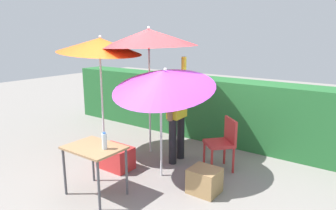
{
  "coord_description": "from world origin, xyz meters",
  "views": [
    {
      "loc": [
        2.94,
        -3.77,
        2.27
      ],
      "look_at": [
        0.0,
        0.3,
        1.1
      ],
      "focal_mm": 32.59,
      "sensor_mm": 36.0,
      "label": 1
    }
  ],
  "objects_px": {
    "chair_plastic": "(223,141)",
    "bottle_water": "(104,141)",
    "umbrella_orange": "(100,46)",
    "umbrella_rainbow": "(149,38)",
    "crate_cardboard": "(204,181)",
    "umbrella_yellow": "(163,80)",
    "person_vendor": "(177,111)",
    "folding_table": "(94,153)",
    "cooler_box": "(116,157)"
  },
  "relations": [
    {
      "from": "chair_plastic",
      "to": "bottle_water",
      "type": "xyz_separation_m",
      "value": [
        -0.91,
        -1.82,
        0.34
      ]
    },
    {
      "from": "person_vendor",
      "to": "folding_table",
      "type": "distance_m",
      "value": 1.73
    },
    {
      "from": "person_vendor",
      "to": "umbrella_rainbow",
      "type": "bearing_deg",
      "value": 174.72
    },
    {
      "from": "umbrella_rainbow",
      "to": "bottle_water",
      "type": "height_order",
      "value": "umbrella_rainbow"
    },
    {
      "from": "umbrella_orange",
      "to": "umbrella_yellow",
      "type": "relative_size",
      "value": 1.15
    },
    {
      "from": "umbrella_orange",
      "to": "chair_plastic",
      "type": "distance_m",
      "value": 2.76
    },
    {
      "from": "person_vendor",
      "to": "folding_table",
      "type": "height_order",
      "value": "person_vendor"
    },
    {
      "from": "crate_cardboard",
      "to": "folding_table",
      "type": "xyz_separation_m",
      "value": [
        -1.24,
        -0.96,
        0.46
      ]
    },
    {
      "from": "umbrella_orange",
      "to": "umbrella_rainbow",
      "type": "bearing_deg",
      "value": 41.52
    },
    {
      "from": "umbrella_orange",
      "to": "chair_plastic",
      "type": "xyz_separation_m",
      "value": [
        2.17,
        0.69,
        -1.56
      ]
    },
    {
      "from": "chair_plastic",
      "to": "umbrella_rainbow",
      "type": "bearing_deg",
      "value": -175.97
    },
    {
      "from": "crate_cardboard",
      "to": "bottle_water",
      "type": "xyz_separation_m",
      "value": [
        -1.05,
        -0.94,
        0.66
      ]
    },
    {
      "from": "person_vendor",
      "to": "crate_cardboard",
      "type": "xyz_separation_m",
      "value": [
        0.98,
        -0.72,
        -0.75
      ]
    },
    {
      "from": "umbrella_orange",
      "to": "cooler_box",
      "type": "height_order",
      "value": "umbrella_orange"
    },
    {
      "from": "chair_plastic",
      "to": "person_vendor",
      "type": "bearing_deg",
      "value": -168.56
    },
    {
      "from": "person_vendor",
      "to": "bottle_water",
      "type": "xyz_separation_m",
      "value": [
        -0.07,
        -1.66,
        -0.09
      ]
    },
    {
      "from": "person_vendor",
      "to": "crate_cardboard",
      "type": "relative_size",
      "value": 4.42
    },
    {
      "from": "umbrella_orange",
      "to": "umbrella_yellow",
      "type": "xyz_separation_m",
      "value": [
        1.51,
        -0.12,
        -0.48
      ]
    },
    {
      "from": "folding_table",
      "to": "bottle_water",
      "type": "height_order",
      "value": "bottle_water"
    },
    {
      "from": "cooler_box",
      "to": "umbrella_rainbow",
      "type": "bearing_deg",
      "value": 89.74
    },
    {
      "from": "umbrella_rainbow",
      "to": "chair_plastic",
      "type": "height_order",
      "value": "umbrella_rainbow"
    },
    {
      "from": "chair_plastic",
      "to": "folding_table",
      "type": "bearing_deg",
      "value": -120.54
    },
    {
      "from": "umbrella_yellow",
      "to": "cooler_box",
      "type": "bearing_deg",
      "value": -164.35
    },
    {
      "from": "person_vendor",
      "to": "crate_cardboard",
      "type": "height_order",
      "value": "person_vendor"
    },
    {
      "from": "chair_plastic",
      "to": "folding_table",
      "type": "distance_m",
      "value": 2.15
    },
    {
      "from": "crate_cardboard",
      "to": "umbrella_orange",
      "type": "bearing_deg",
      "value": 175.16
    },
    {
      "from": "chair_plastic",
      "to": "crate_cardboard",
      "type": "height_order",
      "value": "chair_plastic"
    },
    {
      "from": "person_vendor",
      "to": "cooler_box",
      "type": "height_order",
      "value": "person_vendor"
    },
    {
      "from": "umbrella_yellow",
      "to": "chair_plastic",
      "type": "xyz_separation_m",
      "value": [
        0.66,
        0.81,
        -1.08
      ]
    },
    {
      "from": "crate_cardboard",
      "to": "umbrella_yellow",
      "type": "bearing_deg",
      "value": 174.59
    },
    {
      "from": "umbrella_rainbow",
      "to": "bottle_water",
      "type": "distance_m",
      "value": 2.27
    },
    {
      "from": "umbrella_rainbow",
      "to": "crate_cardboard",
      "type": "xyz_separation_m",
      "value": [
        1.66,
        -0.78,
        -2.02
      ]
    },
    {
      "from": "umbrella_rainbow",
      "to": "chair_plastic",
      "type": "bearing_deg",
      "value": 4.03
    },
    {
      "from": "umbrella_orange",
      "to": "folding_table",
      "type": "xyz_separation_m",
      "value": [
        1.08,
        -1.16,
        -1.42
      ]
    },
    {
      "from": "umbrella_yellow",
      "to": "person_vendor",
      "type": "relative_size",
      "value": 1.06
    },
    {
      "from": "umbrella_rainbow",
      "to": "umbrella_orange",
      "type": "height_order",
      "value": "umbrella_rainbow"
    },
    {
      "from": "folding_table",
      "to": "crate_cardboard",
      "type": "bearing_deg",
      "value": 37.83
    },
    {
      "from": "umbrella_orange",
      "to": "umbrella_yellow",
      "type": "distance_m",
      "value": 1.59
    },
    {
      "from": "umbrella_orange",
      "to": "umbrella_yellow",
      "type": "bearing_deg",
      "value": -4.54
    },
    {
      "from": "cooler_box",
      "to": "crate_cardboard",
      "type": "bearing_deg",
      "value": 5.6
    },
    {
      "from": "chair_plastic",
      "to": "umbrella_yellow",
      "type": "bearing_deg",
      "value": -129.03
    },
    {
      "from": "cooler_box",
      "to": "bottle_water",
      "type": "xyz_separation_m",
      "value": [
        0.61,
        -0.77,
        0.65
      ]
    },
    {
      "from": "chair_plastic",
      "to": "cooler_box",
      "type": "distance_m",
      "value": 1.87
    },
    {
      "from": "cooler_box",
      "to": "folding_table",
      "type": "bearing_deg",
      "value": -62.38
    },
    {
      "from": "cooler_box",
      "to": "bottle_water",
      "type": "height_order",
      "value": "bottle_water"
    },
    {
      "from": "umbrella_yellow",
      "to": "crate_cardboard",
      "type": "xyz_separation_m",
      "value": [
        0.81,
        -0.08,
        -1.41
      ]
    },
    {
      "from": "chair_plastic",
      "to": "cooler_box",
      "type": "xyz_separation_m",
      "value": [
        -1.51,
        -1.05,
        -0.32
      ]
    },
    {
      "from": "folding_table",
      "to": "umbrella_rainbow",
      "type": "bearing_deg",
      "value": 103.37
    },
    {
      "from": "umbrella_yellow",
      "to": "cooler_box",
      "type": "height_order",
      "value": "umbrella_yellow"
    },
    {
      "from": "person_vendor",
      "to": "bottle_water",
      "type": "relative_size",
      "value": 7.83
    }
  ]
}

